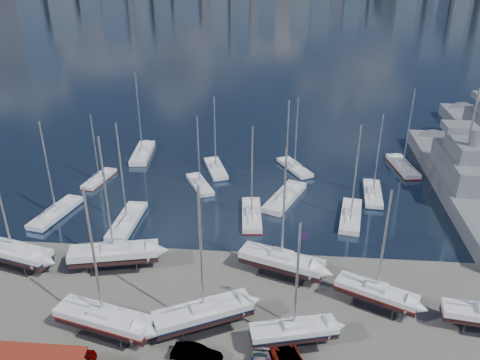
{
  "coord_description": "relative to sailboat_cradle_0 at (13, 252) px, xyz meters",
  "views": [
    {
      "loc": [
        4.17,
        -48.94,
        32.79
      ],
      "look_at": [
        -0.77,
        8.0,
        6.18
      ],
      "focal_mm": 35.0,
      "sensor_mm": 36.0,
      "label": 1
    }
  ],
  "objects": [
    {
      "name": "sailboat_moored_3",
      "position": [
        10.1,
        10.88,
        -1.75
      ],
      "size": [
        3.06,
        10.31,
        15.33
      ],
      "rotation": [
        0.0,
        0.0,
        1.55
      ],
      "color": "black",
      "rests_on": "water"
    },
    {
      "name": "sailboat_cradle_4",
      "position": [
        31.28,
        0.99,
        0.0
      ],
      "size": [
        10.0,
        5.83,
        15.78
      ],
      "rotation": [
        0.0,
        0.0,
        -0.35
      ],
      "color": "#2D2D33",
      "rests_on": "ground"
    },
    {
      "name": "sailboat_moored_6",
      "position": [
        27.05,
        14.19,
        -1.75
      ],
      "size": [
        3.45,
        9.69,
        14.19
      ],
      "rotation": [
        0.0,
        0.0,
        1.66
      ],
      "color": "black",
      "rests_on": "water"
    },
    {
      "name": "flagpole",
      "position": [
        32.68,
        -6.96,
        4.16
      ],
      "size": [
        0.97,
        0.12,
        10.91
      ],
      "color": "white",
      "rests_on": "ground"
    },
    {
      "name": "sailboat_moored_1",
      "position": [
        1.18,
        24.28,
        -1.75
      ],
      "size": [
        3.54,
        8.23,
        11.91
      ],
      "rotation": [
        0.0,
        0.0,
        1.4
      ],
      "color": "black",
      "rests_on": "water"
    },
    {
      "name": "water",
      "position": [
        26.23,
        305.49,
        -2.21
      ],
      "size": [
        1400.0,
        600.0,
        0.4
      ],
      "primitive_type": "cube",
      "color": "#192339",
      "rests_on": "ground"
    },
    {
      "name": "sailboat_cradle_3",
      "position": [
        23.81,
        -8.4,
        -0.0
      ],
      "size": [
        9.91,
        6.84,
        15.75
      ],
      "rotation": [
        0.0,
        0.0,
        0.47
      ],
      "color": "#2D2D33",
      "rests_on": "ground"
    },
    {
      "name": "sailboat_moored_0",
      "position": [
        -0.72,
        12.38,
        -1.75
      ],
      "size": [
        4.65,
        10.18,
        14.7
      ],
      "rotation": [
        0.0,
        0.0,
        1.37
      ],
      "color": "black",
      "rests_on": "water"
    },
    {
      "name": "sailboat_cradle_1",
      "position": [
        14.49,
        -10.03,
        0.0
      ],
      "size": [
        10.19,
        5.2,
        15.88
      ],
      "rotation": [
        0.0,
        0.0,
        -0.26
      ],
      "color": "#2D2D33",
      "rests_on": "ground"
    },
    {
      "name": "sailboat_moored_11",
      "position": [
        52.28,
        33.78,
        -1.75
      ],
      "size": [
        4.09,
        10.22,
        14.85
      ],
      "rotation": [
        0.0,
        0.0,
        1.71
      ],
      "color": "black",
      "rests_on": "water"
    },
    {
      "name": "sailboat_moored_8",
      "position": [
        33.42,
        31.67,
        -1.75
      ],
      "size": [
        6.45,
        9.12,
        13.45
      ],
      "rotation": [
        0.0,
        0.0,
        2.06
      ],
      "color": "black",
      "rests_on": "water"
    },
    {
      "name": "sailboat_cradle_0",
      "position": [
        0.0,
        0.0,
        0.0
      ],
      "size": [
        10.14,
        5.2,
        15.8
      ],
      "rotation": [
        0.0,
        0.0,
        -0.27
      ],
      "color": "#2D2D33",
      "rests_on": "ground"
    },
    {
      "name": "ground",
      "position": [
        26.23,
        -4.51,
        -2.06
      ],
      "size": [
        1400.0,
        1400.0,
        0.0
      ],
      "primitive_type": "plane",
      "color": "#605E59",
      "rests_on": "ground"
    },
    {
      "name": "sailboat_moored_2",
      "position": [
        5.27,
        35.83,
        -1.74
      ],
      "size": [
        4.09,
        11.1,
        16.38
      ],
      "rotation": [
        0.0,
        0.0,
        1.67
      ],
      "color": "black",
      "rests_on": "water"
    },
    {
      "name": "sailboat_cradle_5",
      "position": [
        32.48,
        -9.9,
        -0.12
      ],
      "size": [
        8.49,
        4.25,
        13.43
      ],
      "rotation": [
        0.0,
        0.0,
        0.25
      ],
      "color": "#2D2D33",
      "rests_on": "ground"
    },
    {
      "name": "car_b",
      "position": [
        23.78,
        -12.46,
        -1.31
      ],
      "size": [
        4.77,
        2.32,
        1.51
      ],
      "primitive_type": "imported",
      "rotation": [
        0.0,
        0.0,
        1.41
      ],
      "color": "gray",
      "rests_on": "ground"
    },
    {
      "name": "sailboat_moored_9",
      "position": [
        40.97,
        15.06,
        -1.74
      ],
      "size": [
        4.35,
        9.94,
        14.53
      ],
      "rotation": [
        0.0,
        0.0,
        1.39
      ],
      "color": "black",
      "rests_on": "water"
    },
    {
      "name": "sailboat_cradle_2",
      "position": [
        11.84,
        0.77,
        0.04
      ],
      "size": [
        10.5,
        5.0,
        16.49
      ],
      "rotation": [
        0.0,
        0.0,
        0.22
      ],
      "color": "#2D2D33",
      "rests_on": "ground"
    },
    {
      "name": "sailboat_moored_10",
      "position": [
        45.23,
        22.47,
        -1.75
      ],
      "size": [
        3.59,
        9.46,
        13.81
      ],
      "rotation": [
        0.0,
        0.0,
        1.46
      ],
      "color": "black",
      "rests_on": "water"
    },
    {
      "name": "sailboat_moored_5",
      "position": [
        19.82,
        29.98,
        -1.75
      ],
      "size": [
        5.43,
        9.53,
        13.75
      ],
      "rotation": [
        0.0,
        0.0,
        1.9
      ],
      "color": "black",
      "rests_on": "water"
    },
    {
      "name": "sailboat_moored_7",
      "position": [
        31.72,
        19.94,
        -1.74
      ],
      "size": [
        6.85,
        11.12,
        16.27
      ],
      "rotation": [
        0.0,
        0.0,
        1.18
      ],
      "color": "black",
      "rests_on": "water"
    },
    {
      "name": "sailboat_moored_4",
      "position": [
        18.1,
        23.54,
        -1.73
      ],
      "size": [
        5.73,
        8.36,
        12.39
      ],
      "rotation": [
        0.0,
        0.0,
        2.04
      ],
      "color": "black",
      "rests_on": "water"
    },
    {
      "name": "sailboat_cradle_6",
      "position": [
        41.05,
        -3.66,
        -0.1
      ],
      "size": [
        8.56,
        5.85,
        13.75
      ],
      "rotation": [
        0.0,
        0.0,
        -0.46
      ],
      "color": "#2D2D33",
      "rests_on": "ground"
    },
    {
      "name": "naval_ship_east",
      "position": [
        59.01,
        25.72,
        -0.4
      ],
      "size": [
        9.07,
        45.09,
        18.03
      ],
      "rotation": [
        0.0,
        0.0,
        1.53
      ],
      "color": "slate",
      "rests_on": "water"
    }
  ]
}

